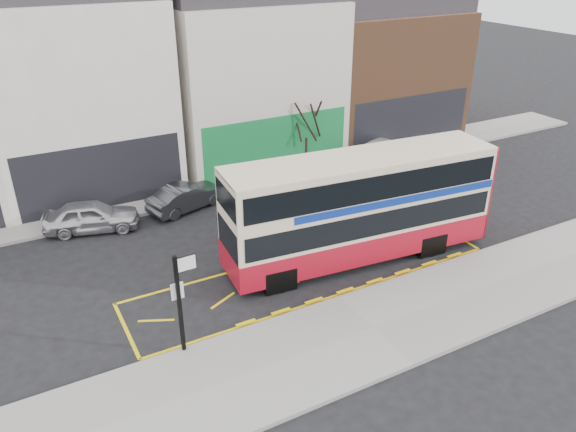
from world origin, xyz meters
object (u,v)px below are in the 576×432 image
double_decker_bus (361,206)px  street_tree_right (306,109)px  bus_stop_post (181,295)px  car_grey (187,197)px  car_white (386,152)px  car_silver (91,216)px

double_decker_bus → street_tree_right: street_tree_right is taller
bus_stop_post → street_tree_right: street_tree_right is taller
car_grey → car_white: (11.61, 0.10, 0.13)m
car_white → street_tree_right: bearing=49.4°
car_grey → car_white: car_white is taller
car_white → car_grey: bearing=71.8°
bus_stop_post → car_grey: (3.48, 9.69, -1.48)m
double_decker_bus → car_grey: double_decker_bus is taller
car_silver → car_grey: bearing=-72.9°
bus_stop_post → car_grey: 10.40m
car_silver → car_grey: 4.33m
car_silver → street_tree_right: size_ratio=0.81×
car_grey → street_tree_right: size_ratio=0.77×
car_silver → car_grey: car_silver is taller
double_decker_bus → car_white: bearing=52.0°
bus_stop_post → double_decker_bus: bearing=14.1°
bus_stop_post → car_grey: bearing=68.6°
bus_stop_post → car_silver: size_ratio=0.83×
double_decker_bus → car_silver: size_ratio=2.72×
car_white → street_tree_right: size_ratio=1.05×
double_decker_bus → bus_stop_post: double_decker_bus is taller
car_white → street_tree_right: (-4.19, 1.68, 2.60)m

